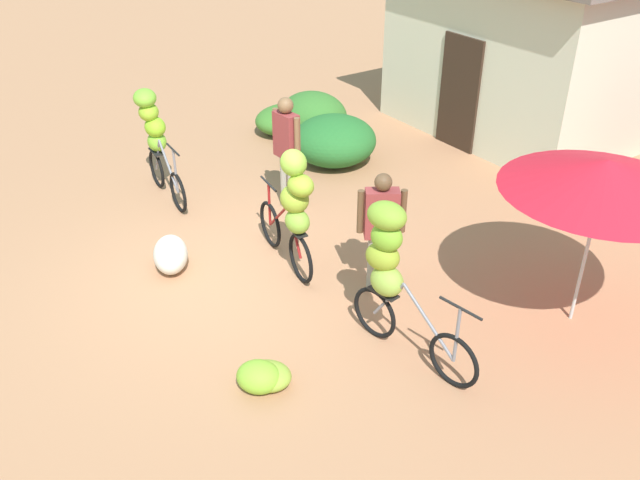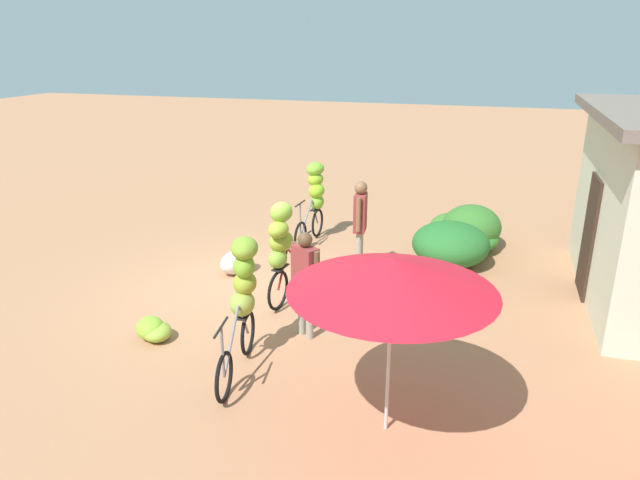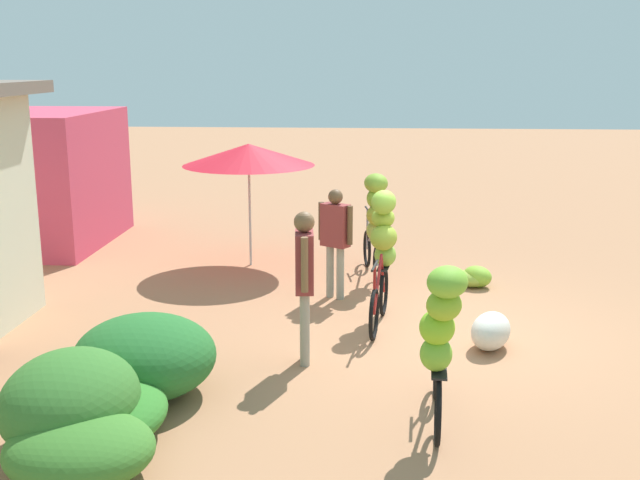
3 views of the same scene
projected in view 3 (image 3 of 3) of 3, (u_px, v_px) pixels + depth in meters
name	position (u px, v px, depth m)	size (l,w,h in m)	color
ground_plane	(441.00, 330.00, 9.80)	(60.00, 60.00, 0.00)	#AF7753
shop_pink	(30.00, 178.00, 14.26)	(3.20, 2.80, 2.45)	#D0405D
hedge_bush_front_left	(80.00, 449.00, 6.27)	(1.07, 1.23, 0.53)	#3C7629
hedge_bush_front_right	(71.00, 401.00, 6.76)	(1.39, 1.19, 0.88)	#36702A
hedge_bush_mid	(91.00, 413.00, 6.94)	(1.47, 1.37, 0.51)	#327929
hedge_bush_by_door	(145.00, 356.00, 7.84)	(1.43, 1.45, 0.83)	#266A2C
market_umbrella	(249.00, 155.00, 12.53)	(2.16, 2.16, 2.03)	beige
bicycle_leftmost	(440.00, 333.00, 6.85)	(1.60, 0.48, 1.64)	black
bicycle_near_pile	(383.00, 245.00, 10.00)	(1.62, 0.45, 1.73)	black
bicycle_center_loaded	(375.00, 218.00, 11.73)	(1.70, 0.45, 1.71)	black
banana_pile_on_ground	(474.00, 277.00, 11.67)	(0.65, 0.72, 0.32)	#8EAC38
produce_sack	(491.00, 331.00, 9.14)	(0.70, 0.44, 0.44)	silver
person_vendor	(304.00, 271.00, 8.52)	(0.58, 0.24, 1.75)	gray
person_bystander	(335.00, 233.00, 10.93)	(0.39, 0.50, 1.59)	gray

